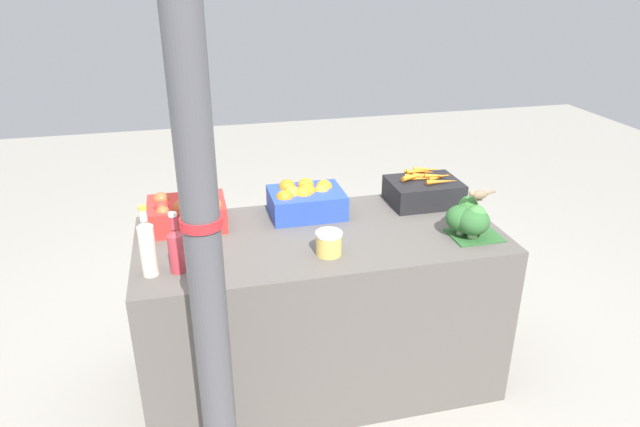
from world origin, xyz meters
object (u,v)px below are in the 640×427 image
object	(u,v)px
juice_bottle_cloudy	(147,246)
juice_bottle_ruby	(176,248)
broccoli_pile	(469,219)
pickle_jar	(329,243)
support_pole	(204,255)
apple_crate	(187,212)
orange_crate	(305,200)
carrot_crate	(424,191)
sparrow_bird	(479,195)

from	to	relation	value
juice_bottle_cloudy	juice_bottle_ruby	bearing A→B (deg)	-0.00
juice_bottle_cloudy	broccoli_pile	bearing A→B (deg)	0.56
juice_bottle_cloudy	pickle_jar	distance (m)	0.73
juice_bottle_ruby	support_pole	bearing A→B (deg)	-78.66
apple_crate	orange_crate	size ratio (longest dim) A/B	1.00
juice_bottle_cloudy	pickle_jar	bearing A→B (deg)	-0.02
carrot_crate	pickle_jar	distance (m)	0.75
apple_crate	orange_crate	world-z (taller)	orange_crate
apple_crate	broccoli_pile	world-z (taller)	broccoli_pile
carrot_crate	broccoli_pile	size ratio (longest dim) A/B	1.45
support_pole	broccoli_pile	xyz separation A→B (m)	(1.17, 0.51, -0.23)
carrot_crate	juice_bottle_ruby	bearing A→B (deg)	-160.65
orange_crate	juice_bottle_cloudy	bearing A→B (deg)	-148.98
pickle_jar	apple_crate	bearing A→B (deg)	143.16
apple_crate	juice_bottle_ruby	size ratio (longest dim) A/B	1.38
juice_bottle_cloudy	juice_bottle_ruby	size ratio (longest dim) A/B	1.15
orange_crate	sparrow_bird	distance (m)	0.82
pickle_jar	sparrow_bird	size ratio (longest dim) A/B	0.84
broccoli_pile	juice_bottle_ruby	xyz separation A→B (m)	(-1.27, -0.01, 0.02)
support_pole	pickle_jar	distance (m)	0.76
support_pole	juice_bottle_ruby	size ratio (longest dim) A/B	8.75
juice_bottle_ruby	pickle_jar	distance (m)	0.62
broccoli_pile	juice_bottle_cloudy	xyz separation A→B (m)	(-1.37, -0.01, 0.04)
orange_crate	juice_bottle_ruby	size ratio (longest dim) A/B	1.38
apple_crate	pickle_jar	bearing A→B (deg)	-36.84
juice_bottle_cloudy	pickle_jar	size ratio (longest dim) A/B	2.58
pickle_jar	sparrow_bird	xyz separation A→B (m)	(0.67, 0.00, 0.16)
orange_crate	carrot_crate	size ratio (longest dim) A/B	1.00
support_pole	apple_crate	bearing A→B (deg)	92.92
carrot_crate	sparrow_bird	size ratio (longest dim) A/B	2.60
carrot_crate	juice_bottle_cloudy	distance (m)	1.41
sparrow_bird	juice_bottle_cloudy	bearing A→B (deg)	-3.22
carrot_crate	juice_bottle_ruby	world-z (taller)	juice_bottle_ruby
juice_bottle_ruby	pickle_jar	size ratio (longest dim) A/B	2.25
orange_crate	sparrow_bird	size ratio (longest dim) A/B	2.60
orange_crate	juice_bottle_ruby	world-z (taller)	juice_bottle_ruby
apple_crate	sparrow_bird	bearing A→B (deg)	-18.89
carrot_crate	broccoli_pile	bearing A→B (deg)	-85.03
juice_bottle_ruby	carrot_crate	bearing A→B (deg)	19.35
apple_crate	orange_crate	bearing A→B (deg)	0.77
support_pole	apple_crate	world-z (taller)	support_pole
apple_crate	sparrow_bird	distance (m)	1.32
carrot_crate	juice_bottle_cloudy	world-z (taller)	juice_bottle_cloudy
apple_crate	juice_bottle_cloudy	size ratio (longest dim) A/B	1.20
support_pole	pickle_jar	xyz separation A→B (m)	(0.52, 0.49, -0.27)
broccoli_pile	sparrow_bird	bearing A→B (deg)	-26.65
apple_crate	juice_bottle_cloudy	xyz separation A→B (m)	(-0.16, -0.43, 0.05)
juice_bottle_cloudy	sparrow_bird	world-z (taller)	juice_bottle_cloudy
sparrow_bird	orange_crate	bearing A→B (deg)	-35.67
apple_crate	orange_crate	distance (m)	0.56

